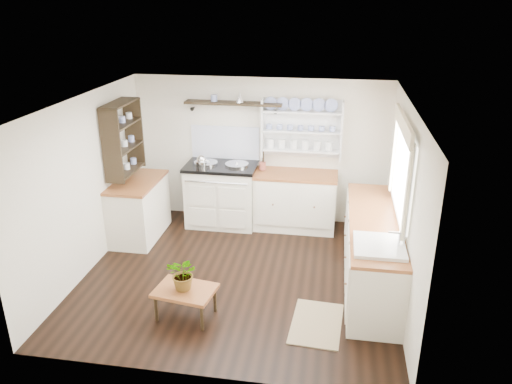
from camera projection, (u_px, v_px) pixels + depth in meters
floor at (238, 275)px, 6.60m from camera, size 4.00×3.80×0.01m
wall_back at (261, 150)px, 7.92m from camera, size 4.00×0.02×2.30m
wall_right at (403, 205)px, 5.88m from camera, size 0.02×3.80×2.30m
wall_left at (86, 185)px, 6.48m from camera, size 0.02×3.80×2.30m
ceiling at (236, 102)px, 5.75m from camera, size 4.00×3.80×0.01m
window at (401, 167)px, 5.87m from camera, size 0.08×1.55×1.22m
aga_cooker at (222, 194)px, 7.94m from camera, size 1.11×0.77×1.02m
back_cabinets at (295, 200)px, 7.81m from camera, size 1.27×0.63×0.90m
right_cabinets at (372, 251)px, 6.27m from camera, size 0.62×2.43×0.90m
belfast_sink at (378, 256)px, 5.46m from camera, size 0.55×0.60×0.45m
left_cabinets at (139, 208)px, 7.51m from camera, size 0.62×1.13×0.90m
plate_rack at (302, 128)px, 7.64m from camera, size 1.20×0.22×0.90m
high_shelf at (234, 104)px, 7.59m from camera, size 1.50×0.29×0.16m
left_shelving at (123, 138)px, 7.13m from camera, size 0.28×0.80×1.05m
kettle at (202, 163)px, 7.67m from camera, size 0.19×0.19×0.23m
utensil_crock at (263, 166)px, 7.78m from camera, size 0.10×0.10×0.12m
center_table at (185, 292)px, 5.65m from camera, size 0.73×0.57×0.36m
potted_plant at (184, 274)px, 5.56m from camera, size 0.44×0.41×0.40m
floor_rug at (317, 323)px, 5.62m from camera, size 0.60×0.88×0.02m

